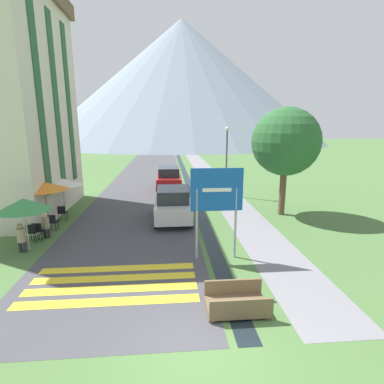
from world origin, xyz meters
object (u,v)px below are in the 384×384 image
parked_car_near (173,204)px  cafe_chair_near_right (32,231)px  footbridge (237,303)px  person_seated_near (21,237)px  parked_car_far (169,178)px  road_sign (217,199)px  cafe_umbrella_middle_orange (45,186)px  hotel_building (5,93)px  streetlamp (227,156)px  cafe_umbrella_rear_white (63,182)px  person_seated_far (46,224)px  cafe_umbrella_front_green (24,205)px  cafe_chair_near_left (38,230)px  tree_by_path (286,142)px  cafe_chair_far_left (62,212)px  cafe_chair_middle (52,221)px

parked_car_near → cafe_chair_near_right: size_ratio=4.55×
footbridge → person_seated_near: 9.03m
parked_car_far → parked_car_near: bearing=-89.0°
footbridge → parked_car_near: size_ratio=0.44×
road_sign → parked_car_near: bearing=107.9°
cafe_umbrella_middle_orange → hotel_building: bearing=133.5°
cafe_chair_near_right → streetlamp: bearing=12.0°
hotel_building → cafe_umbrella_rear_white: (2.79, -0.62, -4.84)m
parked_car_near → cafe_chair_near_right: bearing=-157.8°
person_seated_near → parked_car_far: bearing=62.8°
parked_car_far → person_seated_far: (-5.69, -10.14, -0.25)m
cafe_chair_near_right → person_seated_far: bearing=24.7°
road_sign → person_seated_near: 8.01m
cafe_umbrella_front_green → parked_car_near: bearing=29.4°
cafe_chair_near_left → tree_by_path: (12.33, 3.05, 3.64)m
road_sign → tree_by_path: tree_by_path is taller
hotel_building → footbridge: hotel_building is taller
footbridge → cafe_umbrella_middle_orange: size_ratio=0.74×
road_sign → person_seated_near: bearing=171.5°
cafe_umbrella_middle_orange → streetlamp: (10.28, 5.85, 0.84)m
cafe_umbrella_front_green → cafe_umbrella_rear_white: size_ratio=1.00×
cafe_chair_far_left → parked_car_near: bearing=-26.3°
road_sign → person_seated_far: bearing=159.5°
cafe_umbrella_front_green → person_seated_near: cafe_umbrella_front_green is taller
cafe_chair_near_right → cafe_chair_middle: (0.38, 1.35, 0.00)m
cafe_chair_near_right → streetlamp: 13.15m
parked_car_far → cafe_chair_middle: bearing=-121.6°
parked_car_far → streetlamp: bearing=-33.5°
road_sign → parked_car_near: 5.27m
hotel_building → person_seated_near: hotel_building is taller
hotel_building → person_seated_far: bearing=-54.3°
hotel_building → cafe_umbrella_rear_white: 5.62m
cafe_chair_near_left → cafe_umbrella_front_green: (0.00, -1.01, 1.44)m
parked_car_near → tree_by_path: (6.28, 0.65, 3.24)m
cafe_chair_middle → cafe_umbrella_rear_white: (-0.34, 2.93, 1.39)m
cafe_chair_far_left → cafe_umbrella_front_green: (-0.12, -3.82, 1.44)m
tree_by_path → cafe_chair_near_left: bearing=-166.1°
road_sign → cafe_chair_near_right: 8.34m
cafe_umbrella_middle_orange → person_seated_far: 2.20m
cafe_chair_near_left → road_sign: bearing=-19.6°
parked_car_far → cafe_umbrella_middle_orange: cafe_umbrella_middle_orange is taller
road_sign → cafe_chair_near_right: (-7.81, 2.26, -1.87)m
footbridge → streetlamp: size_ratio=0.34×
person_seated_far → streetlamp: size_ratio=0.24×
parked_car_far → cafe_chair_far_left: 9.62m
cafe_chair_middle → cafe_umbrella_front_green: 2.64m
cafe_chair_near_right → tree_by_path: bearing=-11.5°
cafe_chair_middle → person_seated_near: size_ratio=0.69×
hotel_building → parked_car_near: (8.99, -2.34, -5.83)m
cafe_chair_near_left → cafe_umbrella_middle_orange: bearing=96.2°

